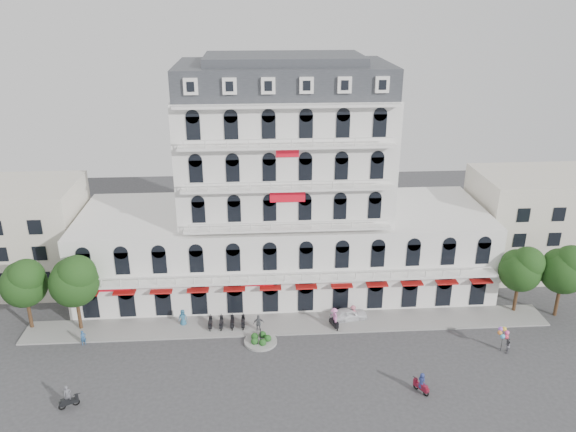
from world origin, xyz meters
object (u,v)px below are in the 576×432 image
at_px(balloon_vendor, 505,340).
at_px(parked_car, 349,314).
at_px(rider_east, 422,383).
at_px(rider_center, 334,318).
at_px(rider_west, 68,398).

bearing_deg(balloon_vendor, parked_car, 154.71).
relative_size(parked_car, rider_east, 2.00).
xyz_separation_m(rider_east, balloon_vendor, (9.46, 5.18, 0.40)).
bearing_deg(rider_center, rider_east, 11.38).
distance_m(parked_car, balloon_vendor, 15.17).
xyz_separation_m(parked_car, rider_center, (-1.77, -1.50, 0.58)).
bearing_deg(parked_car, rider_east, -169.42).
height_order(parked_car, rider_west, rider_west).
distance_m(rider_west, rider_center, 25.34).
height_order(rider_center, balloon_vendor, balloon_vendor).
xyz_separation_m(parked_car, rider_west, (-24.99, -11.63, 0.28)).
xyz_separation_m(rider_west, rider_east, (29.23, -0.03, -0.01)).
bearing_deg(rider_center, parked_car, 111.09).
height_order(parked_car, balloon_vendor, balloon_vendor).
bearing_deg(rider_west, rider_east, -25.63).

